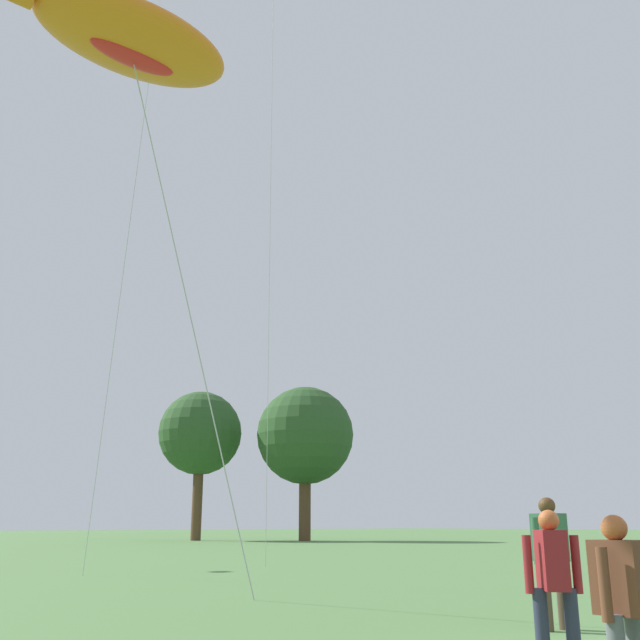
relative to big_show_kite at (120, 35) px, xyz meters
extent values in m
ellipsoid|color=orange|center=(0.29, 0.01, 0.03)|extent=(3.88, 2.20, 0.84)
ellipsoid|color=red|center=(0.29, 0.01, -0.35)|extent=(1.70, 0.54, 0.30)
cylinder|color=#B2B2B7|center=(1.89, 0.13, -5.32)|extent=(3.23, 0.28, 9.85)
cylinder|color=#473828|center=(4.26, -5.46, -9.80)|extent=(0.15, 0.15, 0.88)
cylinder|color=#473828|center=(4.58, -5.50, -9.80)|extent=(0.15, 0.15, 0.88)
cube|color=#2D5B3D|center=(4.42, -5.48, -9.07)|extent=(0.31, 0.46, 0.62)
sphere|color=#4C3319|center=(4.42, -5.48, -8.66)|extent=(0.23, 0.23, 0.23)
cylinder|color=#2D5B3D|center=(4.17, -5.45, -9.11)|extent=(0.10, 0.10, 0.60)
cylinder|color=#2D5B3D|center=(4.68, -5.51, -9.11)|extent=(0.10, 0.10, 0.60)
cube|color=brown|center=(0.78, -8.57, -9.27)|extent=(0.23, 0.36, 0.52)
sphere|color=#B75B2D|center=(0.78, -8.57, -8.92)|extent=(0.19, 0.19, 0.19)
cylinder|color=brown|center=(0.57, -8.58, -9.30)|extent=(0.08, 0.08, 0.50)
cylinder|color=brown|center=(1.00, -8.56, -9.30)|extent=(0.08, 0.08, 0.50)
cylinder|color=#282D42|center=(1.71, -7.21, -9.86)|extent=(0.13, 0.13, 0.77)
cylinder|color=#282D42|center=(1.92, -7.39, -9.86)|extent=(0.13, 0.13, 0.77)
cube|color=maroon|center=(1.82, -7.30, -9.22)|extent=(0.41, 0.43, 0.54)
sphere|color=#B75B2D|center=(1.82, -7.30, -8.86)|extent=(0.20, 0.20, 0.20)
cylinder|color=maroon|center=(1.65, -7.15, -9.26)|extent=(0.08, 0.08, 0.52)
cylinder|color=maroon|center=(1.99, -7.44, -9.26)|extent=(0.08, 0.08, 0.52)
cylinder|color=#B2B2B7|center=(3.04, 6.12, -0.81)|extent=(0.87, 4.83, 18.86)
cylinder|color=#B2B2B7|center=(9.34, 8.59, 1.84)|extent=(0.88, 1.01, 24.16)
cylinder|color=#513823|center=(32.38, 36.71, -7.63)|extent=(0.96, 0.96, 5.21)
sphere|color=#284C23|center=(32.38, 36.71, -1.83)|extent=(7.99, 7.99, 7.99)
cylinder|color=#513823|center=(26.20, 43.30, -7.26)|extent=(0.84, 0.84, 5.96)
sphere|color=#284C23|center=(26.20, 43.30, -1.49)|extent=(6.98, 6.98, 6.98)
camera|label=1|loc=(-4.37, -11.58, -8.89)|focal=40.92mm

